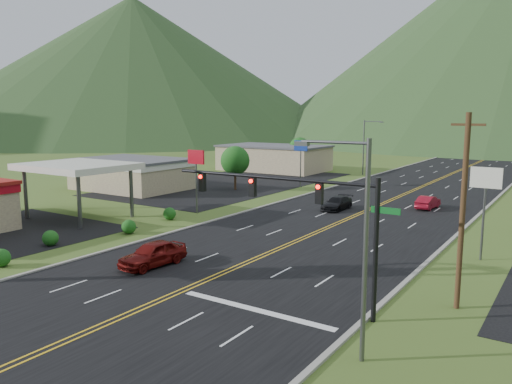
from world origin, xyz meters
The scene contains 16 objects.
traffic_signal centered at (6.48, 14.00, 5.33)m, with size 13.10×0.43×7.00m.
streetlight_east centered at (11.18, 10.00, 5.18)m, with size 3.28×0.25×9.00m.
streetlight_west centered at (-11.68, 70.00, 5.18)m, with size 3.28×0.25×9.00m.
gas_canopy centered at (-22.00, 22.00, 4.87)m, with size 10.00×8.00×5.30m.
building_west_mid centered at (-32.00, 38.00, 2.27)m, with size 14.40×10.40×4.10m.
building_west_far centered at (-28.00, 68.00, 2.26)m, with size 18.40×11.40×4.50m.
pole_sign_west_a centered at (-14.00, 30.00, 5.05)m, with size 2.00×0.18×6.40m.
pole_sign_west_b centered at (-14.00, 52.00, 5.05)m, with size 2.00×0.18×6.40m.
pole_sign_east_a centered at (13.00, 28.00, 5.05)m, with size 2.00×0.18×6.40m.
tree_west_a centered at (-20.00, 45.00, 3.89)m, with size 3.84×3.84×5.82m.
tree_west_b centered at (-25.00, 72.00, 3.89)m, with size 3.84×3.84×5.82m.
utility_pole_a centered at (13.50, 18.00, 5.13)m, with size 1.60×0.28×10.00m.
mountain_nw centered at (-148.49, 148.49, 30.00)m, with size 190.00×190.00×60.00m, color #1E3618.
car_red_near centered at (-4.73, 14.53, 0.82)m, with size 1.93×4.80×1.64m, color #620D0A.
car_dark_mid centered at (-2.82, 39.34, 0.68)m, with size 1.90×4.68×1.36m, color black.
car_red_far centered at (4.98, 45.20, 0.68)m, with size 1.45×4.15×1.37m, color maroon.
Camera 1 is at (18.34, -8.19, 9.88)m, focal length 35.00 mm.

